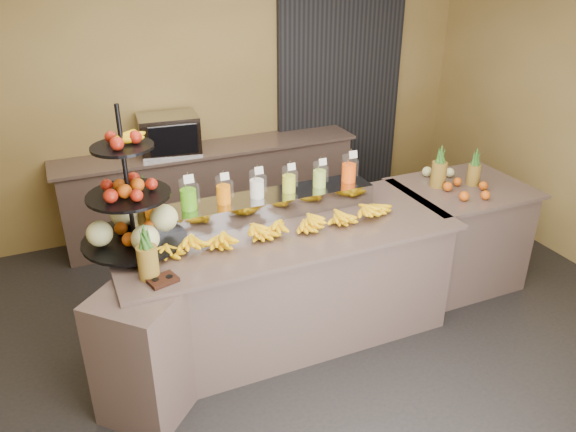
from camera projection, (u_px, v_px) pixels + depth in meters
ground at (301, 354)px, 4.25m from camera, size 6.00×6.00×0.00m
room_envelope at (282, 82)px, 4.14m from camera, size 6.04×5.02×2.82m
buffet_counter at (273, 288)px, 4.21m from camera, size 2.75×1.25×0.93m
right_counter at (456, 234)px, 4.98m from camera, size 1.08×0.88×0.93m
back_ledge at (212, 189)px, 5.89m from camera, size 3.10×0.55×0.93m
pitcher_tray at (257, 206)px, 4.24m from camera, size 1.85×0.30×0.15m
juice_pitcher_orange_a at (152, 203)px, 3.89m from camera, size 0.11×0.12×0.27m
juice_pitcher_green at (188, 196)px, 3.98m from camera, size 0.12×0.13×0.30m
juice_pitcher_orange_b at (223, 192)px, 4.08m from camera, size 0.11×0.11×0.27m
juice_pitcher_milk at (257, 186)px, 4.17m from camera, size 0.11×0.12×0.27m
juice_pitcher_lemon at (289, 181)px, 4.27m from camera, size 0.11×0.11×0.26m
juice_pitcher_lime at (319, 176)px, 4.36m from camera, size 0.11×0.11×0.26m
juice_pitcher_orange_c at (349, 170)px, 4.45m from camera, size 0.12×0.12×0.28m
banana_heap at (281, 223)px, 3.99m from camera, size 1.81×0.16×0.15m
fruit_stand at (139, 212)px, 3.75m from camera, size 0.71×0.71×0.99m
condiment_caddy at (163, 280)px, 3.43m from camera, size 0.20×0.17×0.03m
pineapple_left_a at (148, 258)px, 3.42m from camera, size 0.13×0.13×0.38m
pineapple_left_b at (146, 208)px, 4.02m from camera, size 0.14×0.14×0.42m
right_fruit_pile at (461, 182)px, 4.69m from camera, size 0.41×0.39×0.22m
oven_warmer at (169, 134)px, 5.47m from camera, size 0.60×0.45×0.38m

